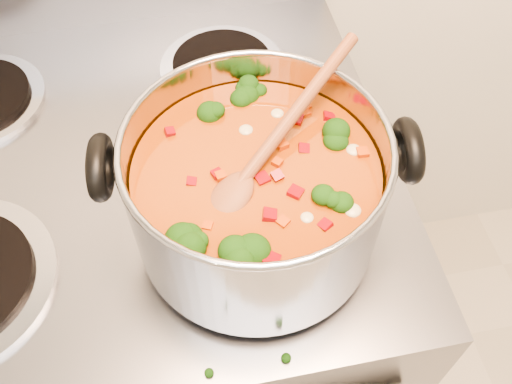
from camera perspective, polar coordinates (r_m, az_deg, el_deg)
electric_range at (r=1.19m, az=-10.02°, el=-10.78°), size 0.77×0.70×1.08m
stockpot at (r=0.64m, az=0.01°, el=0.04°), size 0.35×0.29×0.17m
wooden_spoon at (r=0.60m, az=0.79°, el=3.89°), size 0.22×0.20×0.08m
cooktop_crumbs at (r=0.76m, az=-8.26°, el=0.18°), size 0.33×0.40×0.01m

